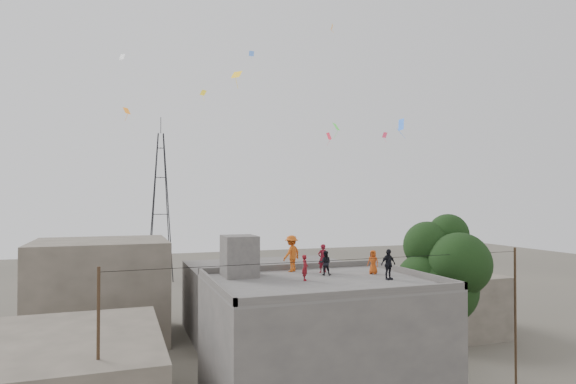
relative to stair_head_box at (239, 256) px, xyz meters
name	(u,v)px	position (x,y,z in m)	size (l,w,h in m)	color
main_building	(320,347)	(3.20, -2.60, -4.05)	(10.00, 8.00, 6.10)	#514F4C
parapet	(320,278)	(3.20, -2.60, -0.85)	(10.00, 8.00, 0.30)	#514F4C
stair_head_box	(239,256)	(0.00, 0.00, 0.00)	(1.60, 1.80, 2.00)	#514F4C
neighbor_north	(271,298)	(5.20, 11.40, -4.60)	(12.00, 9.00, 5.00)	#514F4C
neighbor_northwest	(100,290)	(-6.80, 13.40, -3.60)	(9.00, 8.00, 7.00)	#574F45
neighbor_east	(438,301)	(17.20, 7.40, -4.90)	(7.00, 8.00, 4.40)	#574F45
tree	(445,271)	(10.57, -2.00, -1.00)	(4.90, 4.60, 9.10)	black
utility_line	(342,337)	(3.70, -3.85, -3.27)	(20.12, 0.62, 7.40)	black
transmission_tower	(160,206)	(-0.80, 37.40, 1.97)	(2.97, 2.97, 20.01)	black
person_red_adult	(323,258)	(4.36, -0.22, -0.27)	(0.53, 0.35, 1.47)	maroon
person_orange_child	(373,262)	(6.58, -1.53, -0.40)	(0.59, 0.38, 1.21)	#BD4815
person_dark_child	(325,263)	(4.14, -1.07, -0.39)	(0.59, 0.46, 1.21)	black
person_dark_adult	(388,264)	(6.39, -3.31, -0.28)	(0.84, 0.35, 1.44)	black
person_orange_adult	(292,253)	(2.95, 0.61, -0.05)	(1.22, 0.70, 1.90)	#CB5717
person_red_child	(305,268)	(2.59, -2.25, -0.40)	(0.44, 0.29, 1.20)	maroon
kites	(287,98)	(4.22, 5.01, 9.10)	(19.57, 15.32, 9.85)	orange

